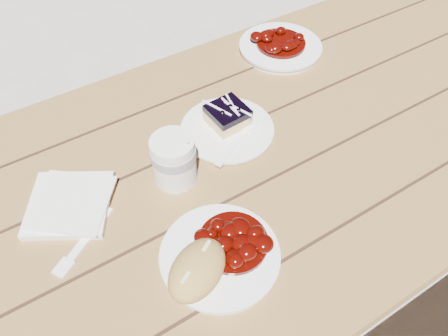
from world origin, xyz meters
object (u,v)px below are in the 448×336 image
picnic_table (264,189)px  coffee_cup (174,160)px  dessert_plate (227,130)px  second_plate (280,48)px  bread_roll (197,270)px  blueberry_cake (227,115)px  main_plate (220,256)px

picnic_table → coffee_cup: size_ratio=18.95×
dessert_plate → second_plate: (0.28, 0.18, 0.00)m
dessert_plate → coffee_cup: (-0.16, -0.06, 0.05)m
bread_roll → blueberry_cake: (0.24, 0.29, -0.02)m
dessert_plate → main_plate: bearing=-124.6°
dessert_plate → second_plate: 0.34m
picnic_table → dessert_plate: (-0.06, 0.08, 0.17)m
blueberry_cake → coffee_cup: bearing=-160.3°
picnic_table → blueberry_cake: size_ratio=23.92×
main_plate → bread_roll: bearing=-160.0°
coffee_cup → bread_roll: bearing=-108.9°
picnic_table → dessert_plate: size_ratio=9.98×
blueberry_cake → second_plate: size_ratio=0.39×
bread_roll → blueberry_cake: 0.38m
main_plate → blueberry_cake: 0.33m
bread_roll → coffee_cup: coffee_cup is taller
picnic_table → blueberry_cake: bearing=116.3°
dessert_plate → coffee_cup: bearing=-160.3°
coffee_cup → second_plate: coffee_cup is taller
picnic_table → second_plate: (0.23, 0.27, 0.17)m
bread_roll → coffee_cup: size_ratio=1.15×
coffee_cup → second_plate: (0.44, 0.24, -0.04)m
blueberry_cake → bread_roll: bearing=-133.0°
bread_roll → dessert_plate: bread_roll is taller
dessert_plate → second_plate: size_ratio=0.94×
blueberry_cake → dessert_plate: bearing=-127.0°
blueberry_cake → coffee_cup: coffee_cup is taller
picnic_table → main_plate: size_ratio=9.81×
bread_roll → coffee_cup: bearing=71.1°
coffee_cup → second_plate: size_ratio=0.50×
second_plate → dessert_plate: bearing=-147.0°
main_plate → coffee_cup: coffee_cup is taller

